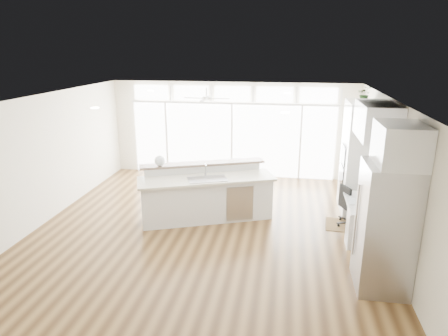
# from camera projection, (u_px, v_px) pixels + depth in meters

# --- Properties ---
(floor) EXTENTS (7.00, 8.00, 0.02)m
(floor) POSITION_uv_depth(u_px,v_px,m) (204.00, 234.00, 8.10)
(floor) COLOR #452D15
(floor) RESTS_ON ground
(ceiling) EXTENTS (7.00, 8.00, 0.02)m
(ceiling) POSITION_uv_depth(u_px,v_px,m) (202.00, 100.00, 7.31)
(ceiling) COLOR silver
(ceiling) RESTS_ON wall_back
(wall_back) EXTENTS (7.00, 0.04, 2.70)m
(wall_back) POSITION_uv_depth(u_px,v_px,m) (232.00, 130.00, 11.48)
(wall_back) COLOR silver
(wall_back) RESTS_ON floor
(wall_front) EXTENTS (7.00, 0.04, 2.70)m
(wall_front) POSITION_uv_depth(u_px,v_px,m) (118.00, 288.00, 3.93)
(wall_front) COLOR silver
(wall_front) RESTS_ON floor
(wall_left) EXTENTS (0.04, 8.00, 2.70)m
(wall_left) POSITION_uv_depth(u_px,v_px,m) (38.00, 162.00, 8.24)
(wall_left) COLOR silver
(wall_left) RESTS_ON floor
(wall_right) EXTENTS (0.04, 8.00, 2.70)m
(wall_right) POSITION_uv_depth(u_px,v_px,m) (394.00, 179.00, 7.17)
(wall_right) COLOR silver
(wall_right) RESTS_ON floor
(glass_wall) EXTENTS (5.80, 0.06, 2.08)m
(glass_wall) POSITION_uv_depth(u_px,v_px,m) (232.00, 140.00, 11.51)
(glass_wall) COLOR white
(glass_wall) RESTS_ON wall_back
(transom_row) EXTENTS (5.90, 0.06, 0.40)m
(transom_row) POSITION_uv_depth(u_px,v_px,m) (232.00, 94.00, 11.13)
(transom_row) COLOR white
(transom_row) RESTS_ON wall_back
(desk_window) EXTENTS (0.04, 0.85, 0.85)m
(desk_window) POSITION_uv_depth(u_px,v_px,m) (389.00, 164.00, 7.40)
(desk_window) COLOR white
(desk_window) RESTS_ON wall_right
(ceiling_fan) EXTENTS (1.16, 1.16, 0.32)m
(ceiling_fan) POSITION_uv_depth(u_px,v_px,m) (206.00, 94.00, 10.10)
(ceiling_fan) COLOR silver
(ceiling_fan) RESTS_ON ceiling
(recessed_lights) EXTENTS (3.40, 3.00, 0.02)m
(recessed_lights) POSITION_uv_depth(u_px,v_px,m) (204.00, 100.00, 7.51)
(recessed_lights) COLOR white
(recessed_lights) RESTS_ON ceiling
(oven_cabinet) EXTENTS (0.64, 1.20, 2.50)m
(oven_cabinet) POSITION_uv_depth(u_px,v_px,m) (358.00, 158.00, 8.95)
(oven_cabinet) COLOR silver
(oven_cabinet) RESTS_ON floor
(desk_nook) EXTENTS (0.72, 1.30, 0.76)m
(desk_nook) POSITION_uv_depth(u_px,v_px,m) (364.00, 221.00, 7.79)
(desk_nook) COLOR silver
(desk_nook) RESTS_ON floor
(upper_cabinets) EXTENTS (0.64, 1.30, 0.64)m
(upper_cabinets) POSITION_uv_depth(u_px,v_px,m) (377.00, 121.00, 7.21)
(upper_cabinets) COLOR silver
(upper_cabinets) RESTS_ON wall_right
(refrigerator) EXTENTS (0.76, 0.90, 2.00)m
(refrigerator) POSITION_uv_depth(u_px,v_px,m) (385.00, 228.00, 6.05)
(refrigerator) COLOR #A5A6AA
(refrigerator) RESTS_ON floor
(fridge_cabinet) EXTENTS (0.64, 0.90, 0.60)m
(fridge_cabinet) POSITION_uv_depth(u_px,v_px,m) (400.00, 144.00, 5.67)
(fridge_cabinet) COLOR silver
(fridge_cabinet) RESTS_ON wall_right
(framed_photos) EXTENTS (0.06, 0.22, 0.80)m
(framed_photos) POSITION_uv_depth(u_px,v_px,m) (381.00, 162.00, 8.03)
(framed_photos) COLOR black
(framed_photos) RESTS_ON wall_right
(kitchen_island) EXTENTS (3.11, 2.09, 1.16)m
(kitchen_island) POSITION_uv_depth(u_px,v_px,m) (207.00, 194.00, 8.65)
(kitchen_island) COLOR silver
(kitchen_island) RESTS_ON floor
(rug) EXTENTS (1.01, 0.76, 0.01)m
(rug) POSITION_uv_depth(u_px,v_px,m) (349.00, 226.00, 8.43)
(rug) COLOR #392612
(rug) RESTS_ON floor
(office_chair) EXTENTS (0.59, 0.57, 0.88)m
(office_chair) POSITION_uv_depth(u_px,v_px,m) (353.00, 206.00, 8.35)
(office_chair) COLOR black
(office_chair) RESTS_ON floor
(fishbowl) EXTENTS (0.29, 0.29, 0.23)m
(fishbowl) POSITION_uv_depth(u_px,v_px,m) (160.00, 161.00, 8.62)
(fishbowl) COLOR white
(fishbowl) RESTS_ON kitchen_island
(monitor) EXTENTS (0.14, 0.53, 0.44)m
(monitor) POSITION_uv_depth(u_px,v_px,m) (363.00, 192.00, 7.63)
(monitor) COLOR black
(monitor) RESTS_ON desk_nook
(keyboard) EXTENTS (0.16, 0.36, 0.02)m
(keyboard) POSITION_uv_depth(u_px,v_px,m) (352.00, 201.00, 7.71)
(keyboard) COLOR silver
(keyboard) RESTS_ON desk_nook
(potted_plant) EXTENTS (0.33, 0.36, 0.26)m
(potted_plant) POSITION_uv_depth(u_px,v_px,m) (365.00, 96.00, 8.55)
(potted_plant) COLOR #2D5926
(potted_plant) RESTS_ON oven_cabinet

